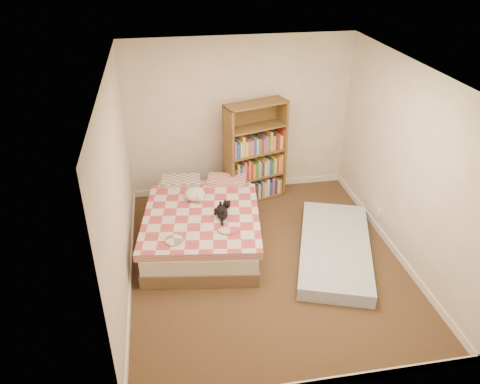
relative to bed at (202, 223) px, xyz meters
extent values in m
cube|color=#45321D|center=(0.76, -0.65, -0.25)|extent=(3.50, 4.00, 0.01)
cube|color=white|center=(0.76, -0.65, 2.25)|extent=(3.50, 4.00, 0.01)
cube|color=beige|center=(0.76, 1.35, 1.00)|extent=(3.50, 0.01, 2.50)
cube|color=beige|center=(0.76, -2.65, 1.00)|extent=(3.50, 0.01, 2.50)
cube|color=beige|center=(-0.99, -0.65, 1.00)|extent=(0.01, 4.00, 2.50)
cube|color=beige|center=(2.51, -0.65, 1.00)|extent=(0.01, 4.00, 2.50)
cube|color=white|center=(0.76, 1.34, -0.20)|extent=(3.50, 0.02, 0.10)
cube|color=white|center=(0.76, -2.64, -0.20)|extent=(3.50, 0.02, 0.10)
cube|color=white|center=(-0.98, -0.65, -0.20)|extent=(0.02, 4.00, 0.10)
cube|color=white|center=(2.50, -0.65, -0.20)|extent=(0.02, 4.00, 0.10)
cube|color=white|center=(2.50, -0.25, 0.05)|extent=(0.03, 0.09, 0.13)
cube|color=brown|center=(0.00, -0.03, -0.16)|extent=(1.73, 2.26, 0.19)
cube|color=silver|center=(0.00, -0.03, 0.04)|extent=(1.70, 2.22, 0.21)
cube|color=#B7444A|center=(0.00, -0.03, 0.19)|extent=(1.75, 1.90, 0.10)
cube|color=gray|center=(-0.34, 0.75, 0.23)|extent=(0.62, 0.44, 0.16)
cube|color=#B7444A|center=(0.34, 0.75, 0.23)|extent=(0.62, 0.44, 0.16)
cube|color=brown|center=(0.49, 1.00, 0.55)|extent=(0.13, 0.32, 1.60)
cube|color=brown|center=(1.41, 1.00, 0.55)|extent=(0.13, 0.32, 1.60)
cube|color=brown|center=(0.95, 1.15, 0.55)|extent=(0.92, 0.31, 1.60)
cube|color=brown|center=(0.95, 1.00, -0.23)|extent=(1.01, 0.59, 0.03)
cube|color=brown|center=(0.95, 1.00, 0.56)|extent=(1.01, 0.59, 0.03)
cube|color=brown|center=(0.95, 1.00, 1.33)|extent=(1.01, 0.59, 0.03)
cube|color=#7591C4|center=(1.71, -0.67, -0.16)|extent=(1.51, 2.19, 0.18)
ellipsoid|color=black|center=(0.25, -0.24, 0.30)|extent=(0.29, 0.38, 0.11)
sphere|color=black|center=(0.25, -0.06, 0.31)|extent=(0.14, 0.14, 0.11)
cone|color=black|center=(0.22, -0.03, 0.36)|extent=(0.05, 0.05, 0.04)
cone|color=black|center=(0.28, -0.03, 0.36)|extent=(0.05, 0.05, 0.04)
cylinder|color=black|center=(0.34, -0.47, 0.27)|extent=(0.12, 0.19, 0.04)
ellipsoid|color=white|center=(-0.06, 0.26, 0.32)|extent=(0.37, 0.39, 0.15)
sphere|color=white|center=(0.02, 0.16, 0.34)|extent=(0.15, 0.15, 0.12)
sphere|color=white|center=(0.07, 0.12, 0.32)|extent=(0.07, 0.07, 0.05)
sphere|color=white|center=(-0.19, 0.32, 0.30)|extent=(0.09, 0.09, 0.07)
camera|label=1|loc=(-0.41, -5.45, 3.58)|focal=35.00mm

